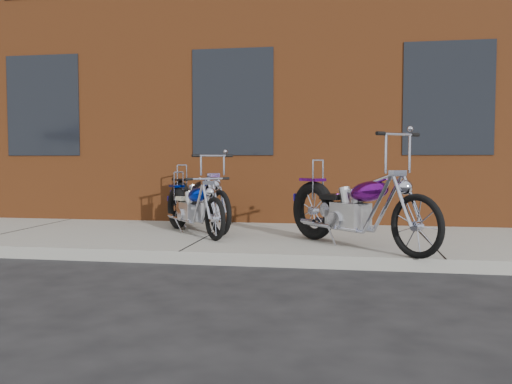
# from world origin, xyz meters

# --- Properties ---
(ground) EXTENTS (120.00, 120.00, 0.00)m
(ground) POSITION_xyz_m (0.00, 0.00, 0.00)
(ground) COLOR #2D2C2E
(ground) RESTS_ON ground
(sidewalk) EXTENTS (22.00, 3.00, 0.15)m
(sidewalk) POSITION_xyz_m (0.00, 1.50, 0.07)
(sidewalk) COLOR gray
(sidewalk) RESTS_ON ground
(building_brick) EXTENTS (22.00, 10.00, 8.00)m
(building_brick) POSITION_xyz_m (0.00, 8.00, 4.00)
(building_brick) COLOR brown
(building_brick) RESTS_ON ground
(chopper_purple) EXTENTS (1.80, 1.84, 1.38)m
(chopper_purple) POSITION_xyz_m (2.04, 0.66, 0.59)
(chopper_purple) COLOR black
(chopper_purple) RESTS_ON sidewalk
(chopper_blue) EXTENTS (1.34, 1.65, 0.88)m
(chopper_blue) POSITION_xyz_m (-0.26, 1.50, 0.52)
(chopper_blue) COLOR black
(chopper_blue) RESTS_ON sidewalk
(chopper_third) EXTENTS (1.49, 1.85, 1.15)m
(chopper_third) POSITION_xyz_m (-0.35, 2.02, 0.56)
(chopper_third) COLOR black
(chopper_third) RESTS_ON sidewalk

